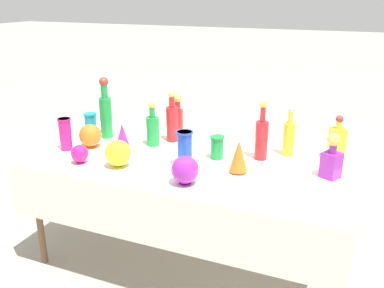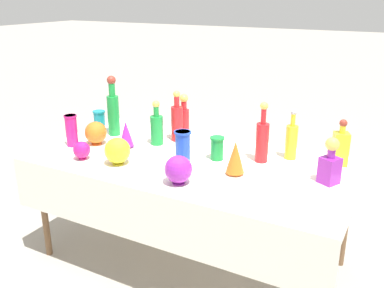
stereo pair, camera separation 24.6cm
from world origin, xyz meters
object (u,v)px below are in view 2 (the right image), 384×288
(tall_bottle_4, at_px, (157,128))
(square_decanter_0, at_px, (340,147))
(slender_vase_3, at_px, (183,148))
(square_decanter_1, at_px, (330,164))
(round_bowl_3, at_px, (82,150))
(tall_bottle_2, at_px, (291,140))
(slender_vase_2, at_px, (217,147))
(round_bowl_2, at_px, (96,133))
(slender_vase_1, at_px, (99,120))
(round_bowl_0, at_px, (178,169))
(tall_bottle_3, at_px, (262,139))
(round_bowl_1, at_px, (117,151))
(tall_bottle_5, at_px, (113,110))
(fluted_vase_0, at_px, (235,157))
(tall_bottle_1, at_px, (184,117))
(slender_vase_0, at_px, (71,130))
(cardboard_box_behind_left, at_px, (205,182))
(fluted_vase_1, at_px, (126,134))
(tall_bottle_0, at_px, (177,121))

(tall_bottle_4, xyz_separation_m, square_decanter_0, (1.20, 0.22, -0.00))
(slender_vase_3, bearing_deg, square_decanter_1, 11.62)
(round_bowl_3, bearing_deg, tall_bottle_2, 29.03)
(tall_bottle_4, bearing_deg, slender_vase_2, -7.40)
(round_bowl_2, bearing_deg, slender_vase_1, 125.20)
(square_decanter_1, height_order, round_bowl_3, square_decanter_1)
(round_bowl_3, bearing_deg, slender_vase_1, 118.91)
(round_bowl_0, bearing_deg, square_decanter_0, 44.26)
(tall_bottle_3, xyz_separation_m, round_bowl_1, (-0.77, -0.47, -0.06))
(tall_bottle_5, xyz_separation_m, round_bowl_1, (0.38, -0.45, -0.10))
(round_bowl_0, bearing_deg, square_decanter_1, 29.07)
(round_bowl_1, relative_size, round_bowl_2, 1.04)
(round_bowl_3, bearing_deg, tall_bottle_3, 26.56)
(square_decanter_0, distance_m, slender_vase_1, 1.76)
(tall_bottle_5, xyz_separation_m, round_bowl_3, (0.13, -0.50, -0.13))
(slender_vase_1, xyz_separation_m, fluted_vase_0, (1.24, -0.27, 0.02))
(tall_bottle_1, relative_size, round_bowl_3, 2.66)
(tall_bottle_5, distance_m, slender_vase_0, 0.36)
(slender_vase_0, distance_m, cardboard_box_behind_left, 1.45)
(tall_bottle_2, relative_size, square_decanter_0, 1.12)
(fluted_vase_0, bearing_deg, tall_bottle_1, 141.50)
(tall_bottle_2, distance_m, round_bowl_1, 1.10)
(slender_vase_3, bearing_deg, tall_bottle_5, 159.02)
(fluted_vase_1, relative_size, round_bowl_3, 1.58)
(tall_bottle_0, height_order, round_bowl_0, tall_bottle_0)
(tall_bottle_0, bearing_deg, tall_bottle_5, -166.78)
(tall_bottle_5, bearing_deg, slender_vase_0, -107.23)
(cardboard_box_behind_left, bearing_deg, slender_vase_3, -70.23)
(tall_bottle_4, xyz_separation_m, round_bowl_3, (-0.26, -0.47, -0.06))
(tall_bottle_0, distance_m, round_bowl_2, 0.58)
(tall_bottle_4, height_order, round_bowl_0, tall_bottle_4)
(fluted_vase_0, relative_size, fluted_vase_1, 1.10)
(tall_bottle_3, height_order, cardboard_box_behind_left, tall_bottle_3)
(cardboard_box_behind_left, bearing_deg, slender_vase_0, -112.05)
(tall_bottle_4, distance_m, tall_bottle_5, 0.40)
(tall_bottle_0, distance_m, fluted_vase_0, 0.71)
(square_decanter_1, relative_size, fluted_vase_0, 1.32)
(tall_bottle_2, xyz_separation_m, tall_bottle_5, (-1.30, -0.15, 0.07))
(square_decanter_0, relative_size, slender_vase_1, 1.82)
(square_decanter_0, distance_m, cardboard_box_behind_left, 1.58)
(slender_vase_3, distance_m, round_bowl_0, 0.26)
(tall_bottle_5, xyz_separation_m, cardboard_box_behind_left, (0.36, 0.81, -0.83))
(slender_vase_3, bearing_deg, round_bowl_3, -161.55)
(fluted_vase_1, bearing_deg, round_bowl_0, -29.24)
(tall_bottle_2, height_order, square_decanter_1, tall_bottle_2)
(tall_bottle_1, distance_m, slender_vase_3, 0.61)
(slender_vase_0, distance_m, fluted_vase_0, 1.19)
(tall_bottle_2, height_order, round_bowl_3, tall_bottle_2)
(tall_bottle_5, height_order, square_decanter_1, tall_bottle_5)
(fluted_vase_1, relative_size, round_bowl_1, 1.10)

